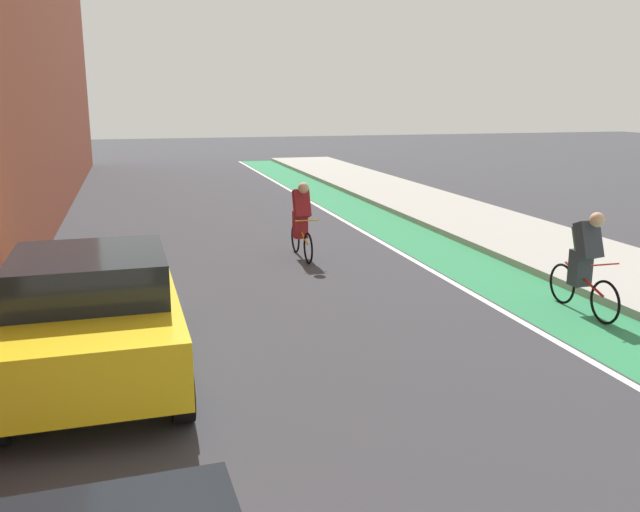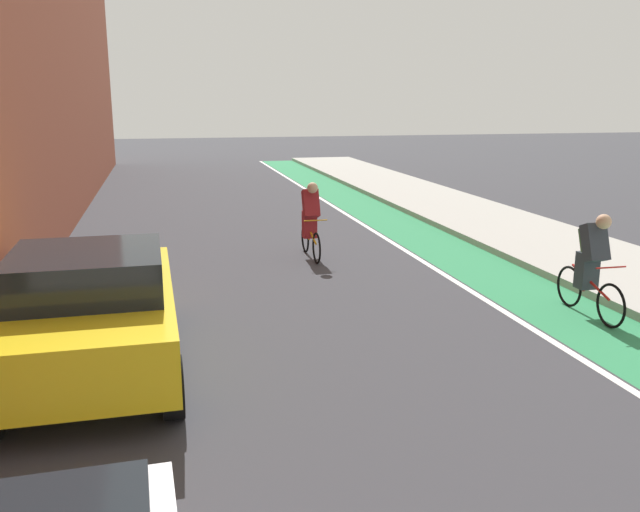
% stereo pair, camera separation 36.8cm
% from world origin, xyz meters
% --- Properties ---
extents(ground_plane, '(89.75, 89.75, 0.00)m').
position_xyz_m(ground_plane, '(0.00, 16.40, 0.00)').
color(ground_plane, '#38383D').
extents(bike_lane_paint, '(1.60, 40.80, 0.00)m').
position_xyz_m(bike_lane_paint, '(3.57, 18.40, 0.00)').
color(bike_lane_paint, '#2D8451').
rests_on(bike_lane_paint, ground).
extents(lane_divider_stripe, '(0.12, 40.80, 0.00)m').
position_xyz_m(lane_divider_stripe, '(2.67, 18.40, 0.00)').
color(lane_divider_stripe, white).
rests_on(lane_divider_stripe, ground).
extents(sidewalk_right, '(3.15, 40.80, 0.14)m').
position_xyz_m(sidewalk_right, '(5.95, 18.40, 0.07)').
color(sidewalk_right, '#A8A59E').
rests_on(sidewalk_right, ground).
extents(parked_sedan_yellow_cab, '(2.03, 4.23, 1.53)m').
position_xyz_m(parked_sedan_yellow_cab, '(-3.32, 11.43, 0.79)').
color(parked_sedan_yellow_cab, yellow).
rests_on(parked_sedan_yellow_cab, ground).
extents(cyclist_trailing, '(0.48, 1.71, 1.61)m').
position_xyz_m(cyclist_trailing, '(3.79, 11.91, 0.85)').
color(cyclist_trailing, black).
rests_on(cyclist_trailing, ground).
extents(cyclist_far, '(0.48, 1.68, 1.60)m').
position_xyz_m(cyclist_far, '(0.52, 16.65, 0.81)').
color(cyclist_far, black).
rests_on(cyclist_far, ground).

